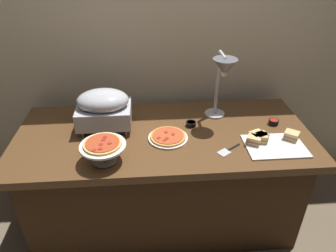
{
  "coord_description": "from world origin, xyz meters",
  "views": [
    {
      "loc": [
        -0.1,
        -1.68,
        1.85
      ],
      "look_at": [
        0.03,
        0.0,
        0.81
      ],
      "focal_mm": 33.24,
      "sensor_mm": 36.0,
      "label": 1
    }
  ],
  "objects_px": {
    "sandwich_platter": "(270,141)",
    "sauce_cup_near": "(274,122)",
    "chafing_dish": "(104,107)",
    "pizza_plate_center": "(103,147)",
    "sauce_cup_far": "(191,124)",
    "serving_spatula": "(229,150)",
    "pizza_plate_front": "(168,137)",
    "heat_lamp": "(223,73)"
  },
  "relations": [
    {
      "from": "pizza_plate_front",
      "to": "sauce_cup_far",
      "type": "relative_size",
      "value": 3.74
    },
    {
      "from": "pizza_plate_front",
      "to": "serving_spatula",
      "type": "relative_size",
      "value": 1.56
    },
    {
      "from": "heat_lamp",
      "to": "sauce_cup_far",
      "type": "bearing_deg",
      "value": -172.85
    },
    {
      "from": "chafing_dish",
      "to": "pizza_plate_front",
      "type": "distance_m",
      "value": 0.45
    },
    {
      "from": "sauce_cup_near",
      "to": "serving_spatula",
      "type": "xyz_separation_m",
      "value": [
        -0.37,
        -0.27,
        -0.02
      ]
    },
    {
      "from": "pizza_plate_center",
      "to": "sauce_cup_near",
      "type": "height_order",
      "value": "pizza_plate_center"
    },
    {
      "from": "heat_lamp",
      "to": "pizza_plate_front",
      "type": "xyz_separation_m",
      "value": [
        -0.35,
        -0.17,
        -0.35
      ]
    },
    {
      "from": "heat_lamp",
      "to": "sauce_cup_near",
      "type": "xyz_separation_m",
      "value": [
        0.37,
        -0.04,
        -0.34
      ]
    },
    {
      "from": "heat_lamp",
      "to": "pizza_plate_center",
      "type": "relative_size",
      "value": 1.85
    },
    {
      "from": "chafing_dish",
      "to": "sauce_cup_far",
      "type": "relative_size",
      "value": 5.16
    },
    {
      "from": "heat_lamp",
      "to": "sauce_cup_near",
      "type": "height_order",
      "value": "heat_lamp"
    },
    {
      "from": "chafing_dish",
      "to": "sandwich_platter",
      "type": "relative_size",
      "value": 0.97
    },
    {
      "from": "pizza_plate_center",
      "to": "sandwich_platter",
      "type": "relative_size",
      "value": 0.72
    },
    {
      "from": "heat_lamp",
      "to": "sauce_cup_far",
      "type": "xyz_separation_m",
      "value": [
        -0.19,
        -0.02,
        -0.35
      ]
    },
    {
      "from": "sandwich_platter",
      "to": "pizza_plate_front",
      "type": "bearing_deg",
      "value": 170.47
    },
    {
      "from": "sandwich_platter",
      "to": "sauce_cup_near",
      "type": "xyz_separation_m",
      "value": [
        0.11,
        0.22,
        -0.0
      ]
    },
    {
      "from": "pizza_plate_center",
      "to": "sandwich_platter",
      "type": "height_order",
      "value": "pizza_plate_center"
    },
    {
      "from": "sandwich_platter",
      "to": "pizza_plate_center",
      "type": "bearing_deg",
      "value": -174.41
    },
    {
      "from": "chafing_dish",
      "to": "sauce_cup_far",
      "type": "bearing_deg",
      "value": -2.29
    },
    {
      "from": "heat_lamp",
      "to": "pizza_plate_front",
      "type": "relative_size",
      "value": 1.89
    },
    {
      "from": "chafing_dish",
      "to": "heat_lamp",
      "type": "height_order",
      "value": "heat_lamp"
    },
    {
      "from": "pizza_plate_center",
      "to": "serving_spatula",
      "type": "relative_size",
      "value": 1.6
    },
    {
      "from": "chafing_dish",
      "to": "pizza_plate_front",
      "type": "xyz_separation_m",
      "value": [
        0.4,
        -0.17,
        -0.14
      ]
    },
    {
      "from": "pizza_plate_center",
      "to": "chafing_dish",
      "type": "bearing_deg",
      "value": 94.13
    },
    {
      "from": "pizza_plate_center",
      "to": "sauce_cup_far",
      "type": "distance_m",
      "value": 0.64
    },
    {
      "from": "heat_lamp",
      "to": "sauce_cup_near",
      "type": "relative_size",
      "value": 7.15
    },
    {
      "from": "serving_spatula",
      "to": "pizza_plate_front",
      "type": "bearing_deg",
      "value": 156.9
    },
    {
      "from": "pizza_plate_center",
      "to": "sauce_cup_near",
      "type": "bearing_deg",
      "value": 16.32
    },
    {
      "from": "pizza_plate_center",
      "to": "sauce_cup_near",
      "type": "relative_size",
      "value": 3.87
    },
    {
      "from": "pizza_plate_front",
      "to": "serving_spatula",
      "type": "distance_m",
      "value": 0.38
    },
    {
      "from": "chafing_dish",
      "to": "sandwich_platter",
      "type": "distance_m",
      "value": 1.06
    },
    {
      "from": "pizza_plate_center",
      "to": "serving_spatula",
      "type": "bearing_deg",
      "value": 3.96
    },
    {
      "from": "chafing_dish",
      "to": "serving_spatula",
      "type": "bearing_deg",
      "value": -22.75
    },
    {
      "from": "pizza_plate_center",
      "to": "pizza_plate_front",
      "type": "bearing_deg",
      "value": 28.12
    },
    {
      "from": "serving_spatula",
      "to": "heat_lamp",
      "type": "bearing_deg",
      "value": 89.26
    },
    {
      "from": "chafing_dish",
      "to": "pizza_plate_center",
      "type": "height_order",
      "value": "chafing_dish"
    },
    {
      "from": "pizza_plate_center",
      "to": "sauce_cup_near",
      "type": "xyz_separation_m",
      "value": [
        1.1,
        0.32,
        -0.08
      ]
    },
    {
      "from": "pizza_plate_front",
      "to": "sauce_cup_near",
      "type": "height_order",
      "value": "sauce_cup_near"
    },
    {
      "from": "sauce_cup_near",
      "to": "sauce_cup_far",
      "type": "relative_size",
      "value": 0.99
    },
    {
      "from": "sauce_cup_near",
      "to": "sandwich_platter",
      "type": "bearing_deg",
      "value": -115.97
    },
    {
      "from": "pizza_plate_front",
      "to": "heat_lamp",
      "type": "bearing_deg",
      "value": 25.12
    },
    {
      "from": "chafing_dish",
      "to": "sauce_cup_near",
      "type": "xyz_separation_m",
      "value": [
        1.12,
        -0.04,
        -0.13
      ]
    }
  ]
}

